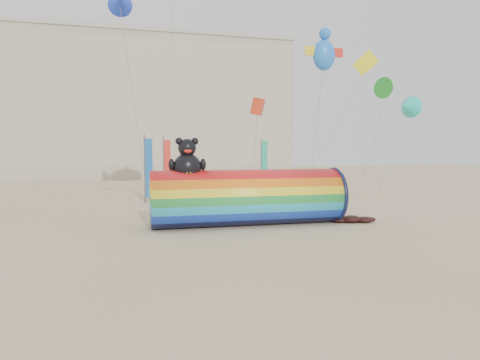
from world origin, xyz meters
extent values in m
plane|color=#CCB58C|center=(0.00, 0.00, 0.00)|extent=(160.00, 160.00, 0.00)
cube|color=#B7AD99|center=(-12.00, 46.00, 10.00)|extent=(60.00, 15.00, 20.00)
cube|color=#28303D|center=(-12.00, 38.44, 10.50)|extent=(59.50, 0.12, 17.00)
cube|color=#B2ADA0|center=(-12.00, 46.00, 20.30)|extent=(60.40, 15.40, 0.60)
cylinder|color=red|center=(0.79, 0.91, 1.50)|extent=(10.26, 2.99, 2.99)
torus|color=#0F1438|center=(5.81, 0.91, 1.50)|extent=(0.21, 3.14, 3.14)
cylinder|color=black|center=(5.93, 0.91, 1.50)|extent=(0.05, 2.96, 2.96)
ellipsoid|color=black|center=(-2.46, 0.91, 3.12)|extent=(1.46, 1.31, 1.54)
ellipsoid|color=gold|center=(-2.46, 0.44, 3.04)|extent=(0.75, 0.33, 0.66)
sphere|color=black|center=(-2.46, 0.91, 4.15)|extent=(0.94, 0.94, 0.94)
sphere|color=black|center=(-2.87, 0.91, 4.49)|extent=(0.38, 0.38, 0.38)
sphere|color=black|center=(-2.05, 0.91, 4.49)|extent=(0.38, 0.38, 0.38)
ellipsoid|color=red|center=(-2.46, 0.52, 4.02)|extent=(0.41, 0.15, 0.26)
ellipsoid|color=black|center=(-3.28, 0.82, 3.29)|extent=(0.31, 0.31, 0.62)
ellipsoid|color=black|center=(-1.65, 0.82, 3.29)|extent=(0.31, 0.31, 0.62)
imported|color=#4D4F54|center=(5.77, 2.29, 0.85)|extent=(0.74, 0.71, 1.71)
ellipsoid|color=#350E09|center=(6.57, 0.21, 0.20)|extent=(1.17, 0.99, 0.41)
ellipsoid|color=#350E09|center=(7.27, 0.01, 0.17)|extent=(0.99, 0.84, 0.34)
ellipsoid|color=#350E09|center=(5.97, 0.36, 0.16)|extent=(0.91, 0.77, 0.32)
ellipsoid|color=#350E09|center=(6.87, 0.61, 0.14)|extent=(0.78, 0.66, 0.27)
ellipsoid|color=#350E09|center=(7.77, 0.31, 0.13)|extent=(0.73, 0.62, 0.25)
cylinder|color=#59595E|center=(-4.26, 12.05, 2.60)|extent=(0.10, 0.10, 5.20)
cube|color=#1761AF|center=(-3.95, 12.05, 2.65)|extent=(0.56, 0.06, 4.50)
cylinder|color=#59595E|center=(-2.57, 15.84, 2.60)|extent=(0.10, 0.10, 5.20)
cube|color=red|center=(-2.26, 15.84, 2.65)|extent=(0.56, 0.06, 4.50)
cylinder|color=#59595E|center=(6.58, 17.26, 2.60)|extent=(0.10, 0.10, 5.20)
cube|color=#19A57D|center=(6.89, 17.26, 2.65)|extent=(0.56, 0.06, 4.50)
ellipsoid|color=#2178EF|center=(5.99, 2.76, 9.69)|extent=(1.37, 1.06, 1.82)
cone|color=green|center=(10.26, 2.54, 7.83)|extent=(1.31, 1.31, 1.18)
cone|color=blue|center=(-5.64, 1.04, 11.27)|extent=(1.21, 1.21, 1.09)
cube|color=red|center=(3.70, 8.84, 7.18)|extent=(0.74, 0.74, 1.19)
cube|color=#FFFC1A|center=(10.86, 6.32, 10.15)|extent=(1.09, 0.06, 1.53)
cone|color=#19CBB9|center=(14.22, 6.17, 7.20)|extent=(1.58, 1.58, 1.42)
camera|label=1|loc=(-5.28, -21.10, 4.03)|focal=32.00mm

